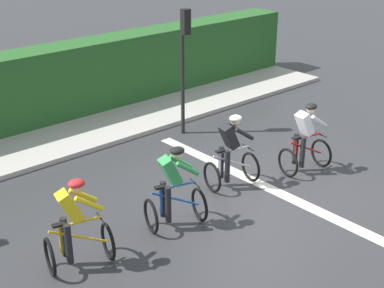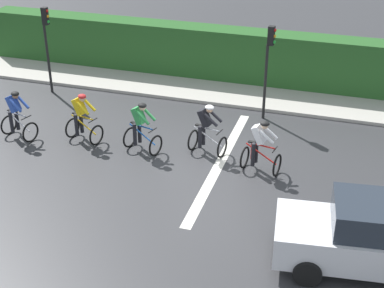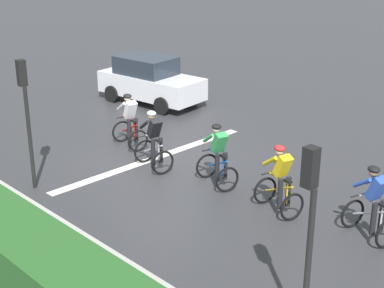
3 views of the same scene
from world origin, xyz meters
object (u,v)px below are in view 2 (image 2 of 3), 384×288
at_px(cyclist_lead, 17,116).
at_px(traffic_light_far_junction, 47,37).
at_px(traffic_light_near_crossing, 269,59).
at_px(cyclist_second, 82,118).
at_px(cyclist_mid, 141,128).
at_px(cyclist_fourth, 206,130).
at_px(car_white, 370,236).
at_px(cyclist_trailing, 260,147).

xyz_separation_m(cyclist_lead, traffic_light_far_junction, (3.73, 0.86, 1.43)).
bearing_deg(traffic_light_near_crossing, cyclist_second, 122.61).
height_order(cyclist_mid, cyclist_fourth, same).
distance_m(cyclist_lead, cyclist_second, 2.18).
height_order(cyclist_mid, traffic_light_near_crossing, traffic_light_near_crossing).
height_order(cyclist_second, cyclist_fourth, same).
bearing_deg(cyclist_mid, cyclist_second, 87.80).
bearing_deg(cyclist_lead, cyclist_second, -78.40).
bearing_deg(traffic_light_far_junction, cyclist_second, -137.81).
relative_size(cyclist_second, cyclist_mid, 1.00).
height_order(cyclist_lead, car_white, car_white).
bearing_deg(cyclist_mid, car_white, -117.68).
relative_size(cyclist_lead, cyclist_mid, 1.00).
bearing_deg(car_white, cyclist_lead, 73.54).
bearing_deg(cyclist_mid, cyclist_fourth, -76.96).
relative_size(cyclist_lead, cyclist_second, 1.00).
distance_m(cyclist_fourth, traffic_light_near_crossing, 3.59).
relative_size(cyclist_fourth, traffic_light_far_junction, 0.50).
bearing_deg(cyclist_fourth, cyclist_second, 95.37).
bearing_deg(cyclist_trailing, cyclist_fourth, 71.65).
distance_m(cyclist_lead, cyclist_mid, 4.21).
xyz_separation_m(cyclist_second, traffic_light_far_junction, (3.30, 2.99, 1.43)).
bearing_deg(traffic_light_far_junction, cyclist_lead, -167.10).
bearing_deg(traffic_light_far_junction, cyclist_trailing, -111.67).
xyz_separation_m(car_white, traffic_light_far_junction, (7.04, 12.04, 1.35)).
distance_m(cyclist_mid, traffic_light_near_crossing, 4.99).
bearing_deg(car_white, cyclist_mid, 62.32).
height_order(cyclist_lead, cyclist_second, same).
bearing_deg(cyclist_fourth, cyclist_mid, 103.04).
bearing_deg(cyclist_fourth, cyclist_lead, 97.54).
height_order(cyclist_trailing, traffic_light_near_crossing, traffic_light_near_crossing).
distance_m(cyclist_trailing, traffic_light_far_junction, 9.62).
height_order(cyclist_fourth, traffic_light_near_crossing, traffic_light_near_crossing).
bearing_deg(traffic_light_near_crossing, cyclist_fourth, 157.08).
xyz_separation_m(cyclist_lead, cyclist_trailing, (0.22, -7.99, 0.00)).
relative_size(cyclist_fourth, car_white, 0.39).
bearing_deg(cyclist_lead, traffic_light_near_crossing, -62.72).
bearing_deg(cyclist_trailing, cyclist_mid, 87.91).
distance_m(cyclist_fourth, car_white, 6.48).
height_order(cyclist_fourth, traffic_light_far_junction, traffic_light_far_junction).
distance_m(cyclist_mid, cyclist_trailing, 3.79).
relative_size(traffic_light_near_crossing, traffic_light_far_junction, 1.00).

